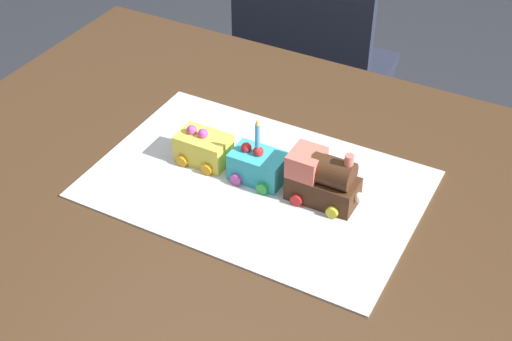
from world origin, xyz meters
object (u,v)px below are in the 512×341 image
birthday_candle (257,133)px  chair (312,75)px  cake_locomotive (323,179)px  cake_car_flatbed_lemon (204,148)px  dining_table (259,234)px  cake_car_tanker_turquoise (258,166)px

birthday_candle → chair: bearing=-73.2°
cake_locomotive → cake_car_flatbed_lemon: (0.25, -0.00, -0.02)m
cake_car_flatbed_lemon → cake_locomotive: bearing=180.0°
dining_table → chair: bearing=-72.4°
cake_locomotive → cake_car_tanker_turquoise: cake_locomotive is taller
cake_locomotive → cake_car_flatbed_lemon: cake_locomotive is taller
cake_locomotive → cake_car_tanker_turquoise: bearing=-0.0°
dining_table → cake_car_tanker_turquoise: size_ratio=14.00×
cake_car_tanker_turquoise → birthday_candle: 0.07m
chair → birthday_candle: bearing=102.8°
dining_table → cake_car_flatbed_lemon: 0.20m
chair → cake_car_flatbed_lemon: size_ratio=8.60×
cake_locomotive → chair: bearing=-65.0°
cake_car_flatbed_lemon → chair: bearing=-81.1°
cake_car_flatbed_lemon → cake_car_tanker_turquoise: bearing=180.0°
cake_locomotive → cake_car_flatbed_lemon: bearing=-0.0°
cake_locomotive → cake_car_tanker_turquoise: 0.13m
cake_locomotive → birthday_candle: 0.14m
cake_car_tanker_turquoise → dining_table: bearing=122.5°
dining_table → cake_locomotive: (-0.11, -0.03, 0.16)m
birthday_candle → cake_car_flatbed_lemon: bearing=-0.0°
cake_locomotive → birthday_candle: bearing=0.0°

